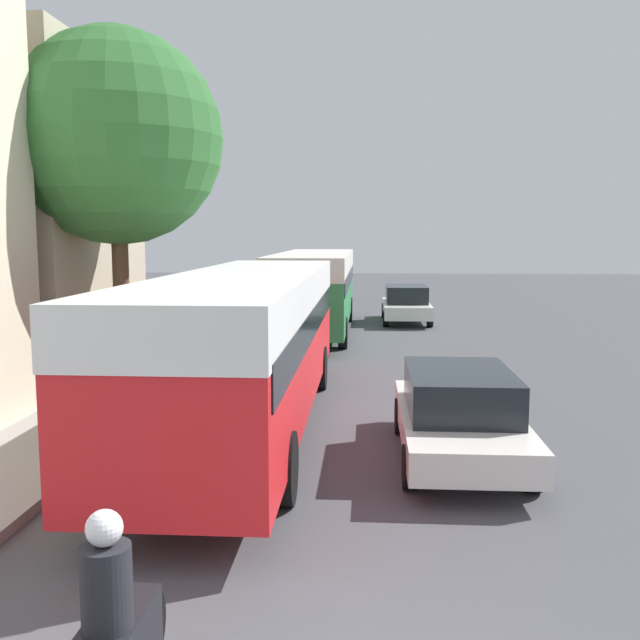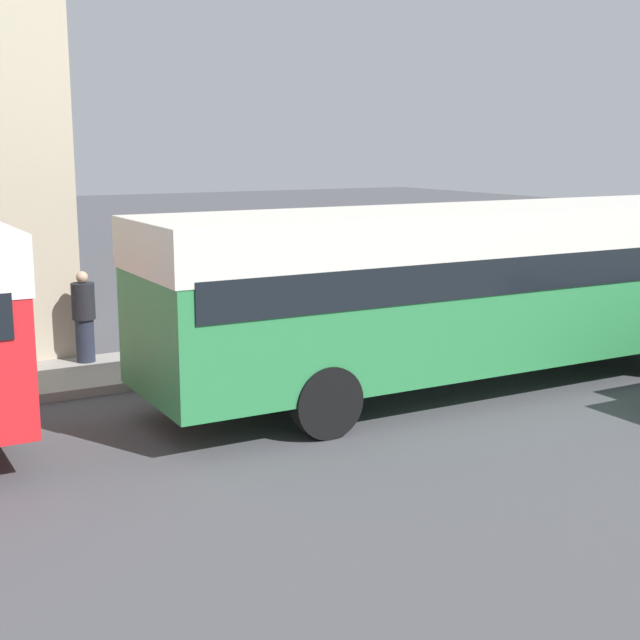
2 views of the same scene
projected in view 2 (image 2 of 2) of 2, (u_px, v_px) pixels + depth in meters
The scene contains 2 objects.
bus_following at pixel (476, 271), 14.27m from camera, with size 2.56×11.06×2.91m.
pedestrian_near_curb at pixel (84, 316), 15.44m from camera, with size 0.40×0.40×1.60m.
Camera 2 is at (9.49, 12.33, 3.89)m, focal length 50.00 mm.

